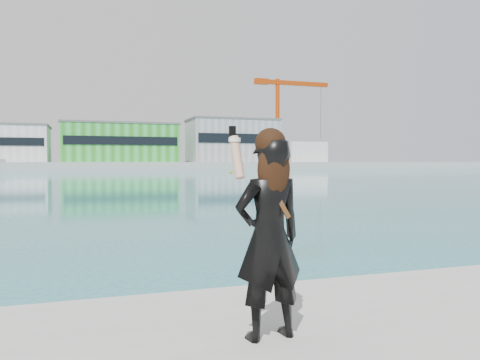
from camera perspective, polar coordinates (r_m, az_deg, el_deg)
name	(u,v)px	position (r m, az deg, el deg)	size (l,w,h in m)	color
far_quay	(90,166)	(133.76, -17.87, 1.67)	(320.00, 40.00, 2.00)	#9E9E99
warehouse_green	(120,143)	(132.12, -14.42, 4.42)	(30.60, 16.36, 10.50)	#2D8F23
warehouse_grey_right	(232,141)	(138.03, -1.00, 4.81)	(25.50, 15.35, 12.50)	gray
ancillary_shed	(303,152)	(144.16, 7.63, 3.39)	(12.00, 10.00, 6.00)	silver
dock_crane	(281,117)	(137.45, 5.06, 7.66)	(23.00, 4.00, 24.00)	#D8420C
flagpole_right	(176,145)	(126.91, -7.82, 4.24)	(1.28, 0.16, 8.00)	silver
buoy_near	(231,173)	(86.71, -1.13, 0.86)	(0.50, 0.50, 0.50)	#E49F0C
woman	(269,231)	(3.55, 3.55, -6.28)	(0.60, 0.44, 1.61)	black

